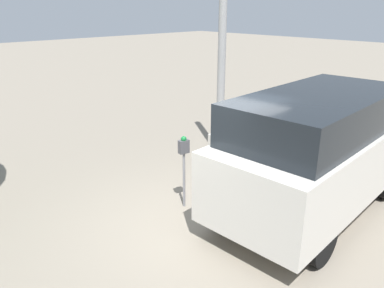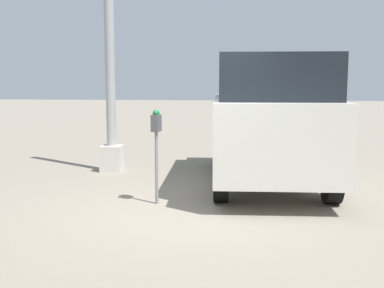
% 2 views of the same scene
% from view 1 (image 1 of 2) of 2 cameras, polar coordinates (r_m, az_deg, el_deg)
% --- Properties ---
extents(ground_plane, '(80.00, 80.00, 0.00)m').
position_cam_1_polar(ground_plane, '(7.12, -0.79, -11.69)').
color(ground_plane, gray).
extents(parking_meter_near, '(0.22, 0.14, 1.48)m').
position_cam_1_polar(parking_meter_near, '(7.13, -1.26, -1.76)').
color(parking_meter_near, gray).
rests_on(parking_meter_near, ground).
extents(lamp_post, '(0.44, 0.44, 5.25)m').
position_cam_1_polar(lamp_post, '(9.66, 4.45, 9.37)').
color(lamp_post, beige).
rests_on(lamp_post, ground).
extents(parked_van, '(4.87, 2.21, 2.34)m').
position_cam_1_polar(parked_van, '(7.35, 18.57, -0.77)').
color(parked_van, beige).
rests_on(parked_van, ground).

